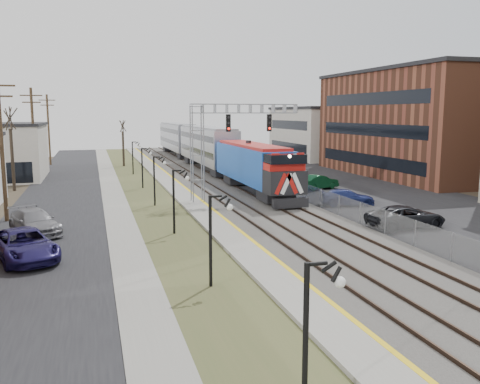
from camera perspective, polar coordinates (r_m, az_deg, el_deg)
name	(u,v)px	position (r m, az deg, el deg)	size (l,w,h in m)	color
ground	(400,362)	(16.80, 17.55, -17.69)	(160.00, 160.00, 0.00)	#473D2D
street_west	(61,197)	(48.03, -19.45, -0.48)	(7.00, 120.00, 0.04)	black
sidewalk	(113,194)	(47.97, -14.08, -0.23)	(2.00, 120.00, 0.08)	gray
grass_median	(146,193)	(48.16, -10.51, -0.09)	(4.00, 120.00, 0.06)	#454B28
platform	(178,190)	(48.53, -6.99, 0.17)	(2.00, 120.00, 0.24)	gray
ballast_bed	(229,189)	(49.57, -1.28, 0.39)	(8.00, 120.00, 0.20)	#595651
parking_lot	(340,185)	(53.90, 11.14, 0.83)	(16.00, 120.00, 0.04)	black
platform_edge	(187,189)	(48.66, -5.97, 0.36)	(0.24, 120.00, 0.01)	gold
track_near	(209,188)	(49.07, -3.54, 0.50)	(1.58, 120.00, 0.15)	#2D2119
track_far	(243,186)	(49.94, 0.38, 0.66)	(1.58, 120.00, 0.15)	#2D2119
train	(200,147)	(69.50, -4.47, 5.11)	(3.00, 63.05, 5.33)	blue
signal_gantry	(218,135)	(41.59, -2.52, 6.36)	(9.00, 1.07, 8.15)	gray
lampposts	(173,202)	(31.47, -7.53, -1.09)	(0.14, 62.14, 4.00)	black
utility_poles	(2,149)	(37.91, -25.18, 4.40)	(0.28, 80.28, 10.00)	#4C3823
fence	(269,180)	(50.70, 3.31, 1.37)	(0.04, 120.00, 1.60)	gray
bare_trees	(49,163)	(51.66, -20.66, 3.08)	(12.30, 42.30, 5.95)	#382D23
car_lot_c	(406,217)	(34.57, 18.12, -2.71)	(2.40, 5.21, 1.45)	black
car_lot_d	(347,198)	(41.68, 11.91, -0.66)	(1.80, 4.43, 1.28)	navy
car_lot_e	(284,177)	(53.47, 4.91, 1.73)	(1.87, 4.66, 1.59)	gray
car_lot_f	(318,182)	(50.02, 8.78, 1.07)	(1.50, 4.29, 1.41)	#0C3C1F
car_street_a	(24,246)	(28.00, -23.08, -5.56)	(2.54, 5.52, 1.53)	#1C154C
car_street_b	(35,223)	(33.67, -22.07, -3.20)	(2.08, 5.10, 1.48)	slate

